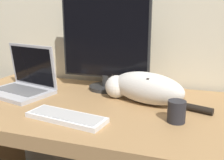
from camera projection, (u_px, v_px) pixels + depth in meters
name	position (u px, v px, depth m)	size (l,w,h in m)	color
desk	(99.00, 131.00, 1.31)	(1.60, 0.79, 0.73)	#A37A4C
monitor	(105.00, 43.00, 1.45)	(0.51, 0.18, 0.52)	#282828
laptop	(23.00, 84.00, 1.44)	(0.39, 0.32, 0.26)	#B7B7BC
external_keyboard	(66.00, 117.00, 1.08)	(0.36, 0.17, 0.02)	white
cat	(143.00, 87.00, 1.27)	(0.53, 0.26, 0.15)	silver
coffee_mug	(177.00, 112.00, 1.05)	(0.07, 0.07, 0.09)	#232328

